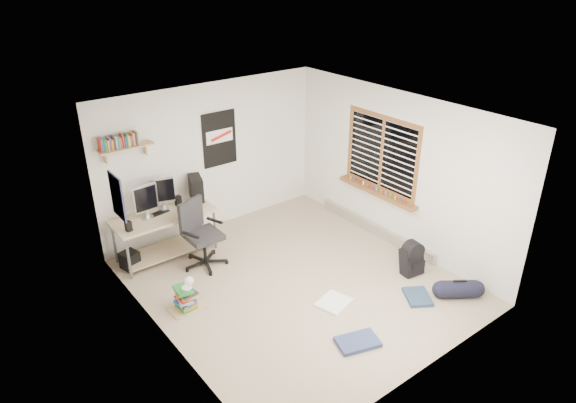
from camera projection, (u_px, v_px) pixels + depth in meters
floor at (296, 282)px, 7.45m from camera, size 4.00×4.50×0.01m
ceiling at (297, 114)px, 6.36m from camera, size 4.00×4.50×0.01m
back_wall at (212, 158)px, 8.52m from camera, size 4.00×0.01×2.50m
left_wall at (158, 253)px, 5.81m from camera, size 0.01×4.50×2.50m
right_wall at (397, 170)px, 8.01m from camera, size 0.01×4.50×2.50m
desk at (166, 235)px, 7.97m from camera, size 1.66×1.00×0.71m
monitor_left at (146, 206)px, 7.63m from camera, size 0.39×0.12×0.42m
monitor_right at (163, 198)px, 7.91m from camera, size 0.38×0.19×0.40m
pc_tower at (196, 188)px, 8.23m from camera, size 0.29×0.42×0.40m
keyboard at (157, 214)px, 7.84m from camera, size 0.40×0.19×0.02m
speaker_left at (129, 227)px, 7.33m from camera, size 0.09×0.09×0.16m
speaker_right at (178, 201)px, 8.06m from camera, size 0.09×0.09×0.18m
office_chair at (204, 237)px, 7.67m from camera, size 0.87×0.87×1.05m
wall_shelf at (126, 147)px, 7.41m from camera, size 0.80×0.22×0.24m
poster_back_wall at (220, 139)px, 8.45m from camera, size 0.62×0.03×0.92m
poster_left_wall at (117, 197)px, 6.56m from camera, size 0.02×0.42×0.60m
window at (381, 154)px, 8.11m from camera, size 0.10×1.50×1.26m
baseboard_heater at (375, 229)px, 8.70m from camera, size 0.08×2.50×0.18m
backpack at (411, 261)px, 7.59m from camera, size 0.35×0.30×0.42m
duffel_bag at (459, 288)px, 7.08m from camera, size 0.35×0.35×0.49m
tshirt at (334, 303)px, 6.98m from camera, size 0.52×0.47×0.04m
jeans_a at (358, 342)px, 6.26m from camera, size 0.59×0.46×0.06m
jeans_b at (418, 297)px, 7.09m from camera, size 0.50×0.53×0.05m
book_stack at (186, 298)px, 6.85m from camera, size 0.50×0.42×0.33m
desk_lamp at (186, 284)px, 6.75m from camera, size 0.19×0.25×0.22m
subwoofer at (130, 260)px, 7.73m from camera, size 0.29×0.29×0.26m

